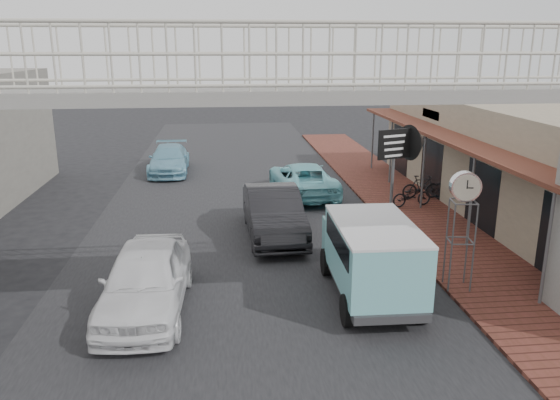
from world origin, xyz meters
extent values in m
plane|color=black|center=(0.00, 0.00, 0.00)|extent=(120.00, 120.00, 0.00)
cube|color=black|center=(0.00, 0.00, 0.01)|extent=(10.00, 60.00, 0.01)
cube|color=brown|center=(6.50, 3.00, 0.05)|extent=(3.00, 40.00, 0.10)
cube|color=gray|center=(11.00, 4.00, 2.00)|extent=(6.00, 18.00, 4.00)
cube|color=brown|center=(7.70, 4.00, 2.90)|extent=(1.80, 18.00, 0.12)
cube|color=silver|center=(8.05, 7.50, 3.30)|extent=(0.08, 2.60, 0.90)
cube|color=#B21914|center=(8.05, 1.00, 3.30)|extent=(0.08, 2.20, 0.80)
cube|color=gray|center=(0.00, -4.00, 5.12)|extent=(14.00, 2.00, 0.24)
cube|color=beige|center=(0.00, -3.05, 5.79)|extent=(14.00, 0.08, 1.10)
cube|color=beige|center=(0.00, -4.95, 5.79)|extent=(14.00, 0.08, 1.10)
imported|color=white|center=(-2.33, -2.20, 0.78)|extent=(2.01, 4.66, 1.57)
imported|color=black|center=(1.10, 2.68, 0.79)|extent=(1.83, 4.85, 1.58)
imported|color=#7DD0DA|center=(2.77, 7.57, 0.69)|extent=(2.55, 5.08, 1.38)
imported|color=#71ACC4|center=(-3.10, 12.49, 0.65)|extent=(1.88, 4.51, 1.30)
cylinder|color=black|center=(2.23, -0.59, 0.37)|extent=(0.27, 0.74, 0.73)
cylinder|color=black|center=(3.86, -0.62, 0.37)|extent=(0.27, 0.74, 0.73)
cylinder|color=black|center=(2.17, -3.40, 0.37)|extent=(0.27, 0.74, 0.73)
cylinder|color=black|center=(3.80, -3.44, 0.37)|extent=(0.27, 0.74, 0.73)
cube|color=#74C4C9|center=(3.01, -2.32, 1.23)|extent=(1.84, 3.37, 1.41)
cube|color=#74C4C9|center=(3.05, -0.40, 0.99)|extent=(1.71, 0.97, 0.94)
cube|color=black|center=(3.01, -2.32, 1.62)|extent=(1.87, 2.75, 0.52)
cube|color=silver|center=(3.01, -2.32, 1.96)|extent=(1.86, 3.37, 0.06)
imported|color=black|center=(6.61, 5.23, 0.52)|extent=(1.69, 0.89, 0.85)
imported|color=black|center=(7.36, 6.27, 0.57)|extent=(1.59, 0.50, 0.94)
cylinder|color=#59595B|center=(5.07, -1.62, 1.22)|extent=(0.04, 0.04, 2.25)
cylinder|color=#59595B|center=(5.60, -1.69, 1.22)|extent=(0.04, 0.04, 2.25)
cylinder|color=#59595B|center=(5.00, -2.15, 1.22)|extent=(0.04, 0.04, 2.25)
cylinder|color=#59595B|center=(5.53, -2.22, 1.22)|extent=(0.04, 0.04, 2.25)
cylinder|color=silver|center=(5.30, -1.92, 2.72)|extent=(0.76, 0.36, 0.73)
cylinder|color=beige|center=(5.28, -2.05, 2.72)|extent=(0.64, 0.11, 0.64)
cylinder|color=beige|center=(5.32, -1.79, 2.72)|extent=(0.64, 0.11, 0.64)
cylinder|color=#59595B|center=(5.20, 3.35, 1.69)|extent=(0.11, 0.11, 3.19)
cube|color=black|center=(5.21, 3.32, 2.85)|extent=(1.26, 0.51, 0.99)
cone|color=black|center=(6.09, 3.64, 2.85)|extent=(1.03, 1.36, 1.21)
cube|color=white|center=(5.17, 3.27, 2.79)|extent=(0.83, 0.31, 0.66)
camera|label=1|loc=(-0.47, -14.07, 5.96)|focal=35.00mm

